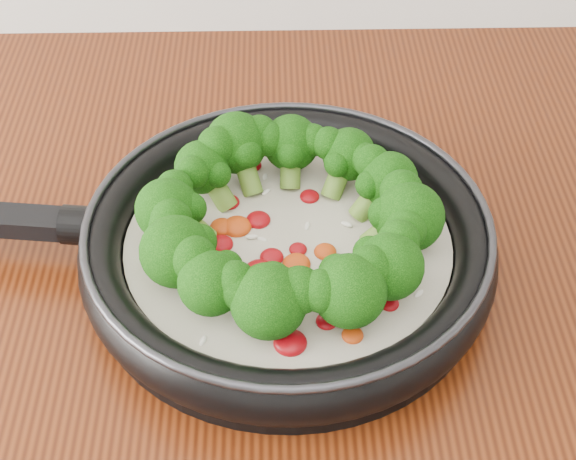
{
  "coord_description": "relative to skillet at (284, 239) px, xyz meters",
  "views": [
    {
      "loc": [
        0.03,
        0.54,
        1.45
      ],
      "look_at": [
        0.04,
        1.07,
        0.95
      ],
      "focal_mm": 53.01,
      "sensor_mm": 36.0,
      "label": 1
    }
  ],
  "objects": [
    {
      "name": "skillet",
      "position": [
        0.0,
        0.0,
        0.0
      ],
      "size": [
        0.58,
        0.4,
        0.1
      ],
      "color": "black",
      "rests_on": "counter"
    }
  ]
}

